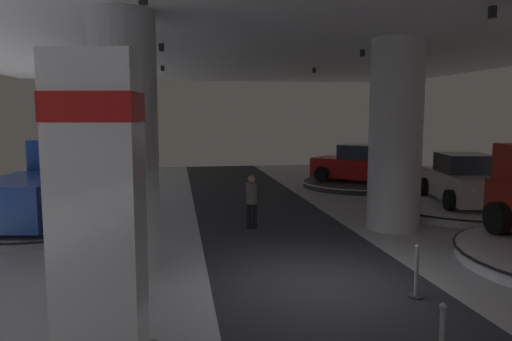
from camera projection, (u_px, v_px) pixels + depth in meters
The scene contains 12 objects.
ground at pixel (322, 286), 9.44m from camera, with size 24.00×44.00×0.06m.
column_right at pixel (396, 136), 13.76m from camera, with size 1.52×1.52×5.50m.
column_left at pixel (125, 143), 10.14m from camera, with size 1.42×1.42×5.50m.
brand_sign_pylon at pixel (97, 214), 5.89m from camera, with size 1.37×0.88×4.13m.
display_platform_mid_left at pixel (47, 221), 14.35m from camera, with size 5.68×5.68×0.25m.
pickup_truck_mid_left at pixel (50, 186), 14.54m from camera, with size 3.44×5.60×2.30m.
display_platform_far_right at pixel (358, 184), 22.19m from camera, with size 5.27×5.27×0.26m.
display_car_far_right at pixel (360, 165), 22.07m from camera, with size 4.29×4.20×1.71m.
display_platform_mid_right at pixel (464, 206), 16.65m from camera, with size 5.93×5.93×0.29m.
display_car_mid_right at pixel (465, 181), 16.57m from camera, with size 2.95×4.49×1.71m.
visitor_walking_near at pixel (252, 198), 13.93m from camera, with size 0.32×0.32×1.59m.
stanchion_a at pixel (416, 278), 8.72m from camera, with size 0.28×0.28×1.01m.
Camera 1 is at (-2.80, -8.76, 3.36)m, focal length 33.30 mm.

